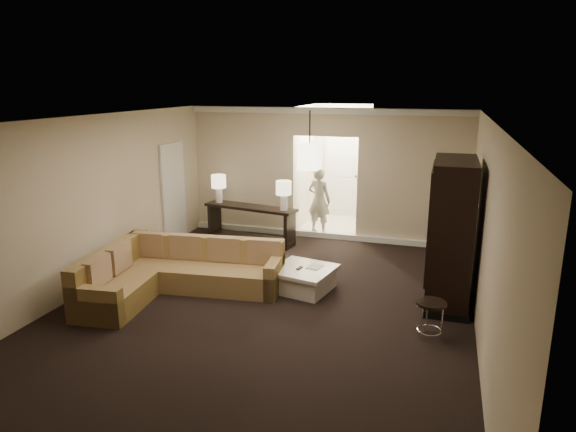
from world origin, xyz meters
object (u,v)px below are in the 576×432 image
(coffee_table, at_px, (303,279))
(drink_table, at_px, (431,312))
(console_table, at_px, (251,221))
(person, at_px, (319,197))
(sectional_sofa, at_px, (174,274))
(armoire, at_px, (450,235))

(coffee_table, relative_size, drink_table, 2.21)
(console_table, height_order, drink_table, console_table)
(console_table, bearing_deg, drink_table, -30.87)
(person, bearing_deg, sectional_sofa, 85.97)
(sectional_sofa, bearing_deg, drink_table, -10.76)
(sectional_sofa, distance_m, armoire, 4.36)
(armoire, xyz_separation_m, person, (-2.78, 3.05, -0.22))
(sectional_sofa, bearing_deg, person, 64.76)
(coffee_table, distance_m, armoire, 2.40)
(coffee_table, bearing_deg, armoire, 6.33)
(coffee_table, height_order, person, person)
(sectional_sofa, distance_m, person, 4.29)
(armoire, distance_m, person, 4.13)
(console_table, distance_m, drink_table, 5.01)
(sectional_sofa, height_order, console_table, sectional_sofa)
(drink_table, bearing_deg, sectional_sofa, 175.26)
(armoire, relative_size, drink_table, 4.42)
(coffee_table, relative_size, armoire, 0.50)
(coffee_table, bearing_deg, drink_table, -27.41)
(sectional_sofa, distance_m, drink_table, 4.01)
(coffee_table, relative_size, person, 0.66)
(console_table, xyz_separation_m, person, (1.21, 1.10, 0.36))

